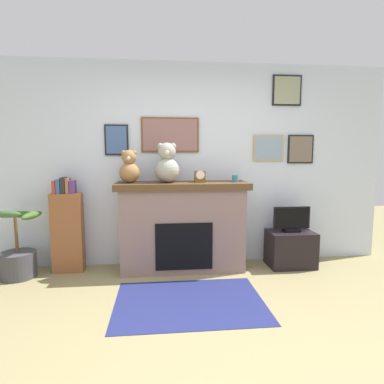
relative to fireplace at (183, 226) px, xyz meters
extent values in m
plane|color=#908458|center=(0.13, -1.69, -0.55)|extent=(12.00, 12.00, 0.00)
cube|color=silver|center=(0.13, 0.31, 0.75)|extent=(5.20, 0.12, 2.60)
cube|color=brown|center=(-0.14, 0.24, 1.13)|extent=(0.73, 0.02, 0.44)
cube|color=#875F5B|center=(-0.14, 0.23, 1.13)|extent=(0.69, 0.00, 0.40)
cube|color=black|center=(1.39, 0.24, 1.71)|extent=(0.38, 0.02, 0.39)
cube|color=gray|center=(1.39, 0.23, 1.71)|extent=(0.34, 0.00, 0.35)
cube|color=black|center=(1.60, 0.24, 0.95)|extent=(0.35, 0.02, 0.38)
cube|color=#6F6152|center=(1.60, 0.23, 0.95)|extent=(0.31, 0.00, 0.34)
cube|color=tan|center=(1.16, 0.24, 0.97)|extent=(0.41, 0.02, 0.34)
cube|color=#8197AE|center=(1.16, 0.23, 0.97)|extent=(0.37, 0.00, 0.30)
cube|color=black|center=(-0.81, 0.24, 1.06)|extent=(0.29, 0.02, 0.38)
cube|color=#415D93|center=(-0.81, 0.23, 1.06)|extent=(0.25, 0.00, 0.34)
cube|color=#836762|center=(0.00, 0.00, -0.05)|extent=(1.50, 0.50, 1.02)
cube|color=#51361E|center=(0.00, 0.00, 0.50)|extent=(1.62, 0.56, 0.08)
cube|color=black|center=(0.00, -0.25, -0.19)|extent=(0.67, 0.02, 0.56)
cube|color=brown|center=(-1.40, 0.05, -0.07)|extent=(0.37, 0.16, 0.97)
cube|color=#B33529|center=(-1.53, 0.05, 0.50)|extent=(0.04, 0.13, 0.16)
cube|color=#37538A|center=(-1.48, 0.05, 0.50)|extent=(0.05, 0.13, 0.17)
cube|color=#272425|center=(-1.42, 0.05, 0.52)|extent=(0.05, 0.13, 0.20)
cube|color=#9A5E3C|center=(-1.37, 0.05, 0.51)|extent=(0.04, 0.13, 0.18)
cube|color=#542E6A|center=(-1.32, 0.05, 0.49)|extent=(0.06, 0.13, 0.15)
cylinder|color=#3F3F44|center=(-1.94, -0.09, -0.40)|extent=(0.40, 0.40, 0.30)
cylinder|color=brown|center=(-1.94, -0.09, -0.03)|extent=(0.04, 0.04, 0.45)
ellipsoid|color=#3C5C23|center=(-1.74, -0.13, 0.19)|extent=(0.18, 0.37, 0.08)
ellipsoid|color=#306720|center=(-1.91, 0.04, 0.17)|extent=(0.37, 0.18, 0.08)
ellipsoid|color=#3C592F|center=(-1.97, -0.24, 0.23)|extent=(0.37, 0.17, 0.08)
cube|color=black|center=(1.39, -0.05, -0.33)|extent=(0.58, 0.40, 0.46)
cube|color=black|center=(1.39, -0.05, -0.08)|extent=(0.20, 0.14, 0.04)
cube|color=black|center=(1.39, -0.05, 0.08)|extent=(0.47, 0.03, 0.28)
cube|color=black|center=(1.39, -0.07, 0.08)|extent=(0.43, 0.00, 0.24)
cube|color=navy|center=(0.00, -0.93, -0.55)|extent=(1.45, 1.05, 0.01)
cylinder|color=teal|center=(0.66, -0.02, 0.59)|extent=(0.07, 0.07, 0.09)
cube|color=brown|center=(0.21, -0.02, 0.61)|extent=(0.13, 0.09, 0.14)
cylinder|color=white|center=(0.21, -0.07, 0.64)|extent=(0.10, 0.01, 0.10)
sphere|color=olive|center=(-0.64, -0.02, 0.67)|extent=(0.24, 0.24, 0.24)
sphere|color=olive|center=(-0.64, -0.02, 0.85)|extent=(0.18, 0.18, 0.18)
sphere|color=olive|center=(-0.70, -0.02, 0.90)|extent=(0.06, 0.06, 0.06)
sphere|color=olive|center=(-0.57, -0.02, 0.90)|extent=(0.06, 0.06, 0.06)
sphere|color=beige|center=(-0.64, -0.09, 0.84)|extent=(0.05, 0.05, 0.05)
sphere|color=#999A8F|center=(-0.19, -0.02, 0.69)|extent=(0.30, 0.30, 0.30)
sphere|color=#999A8F|center=(-0.19, -0.02, 0.92)|extent=(0.21, 0.21, 0.21)
sphere|color=#999A8F|center=(-0.26, -0.02, 0.98)|extent=(0.08, 0.08, 0.08)
sphere|color=#999A8F|center=(-0.11, -0.02, 0.98)|extent=(0.08, 0.08, 0.08)
sphere|color=beige|center=(-0.19, -0.10, 0.91)|extent=(0.06, 0.06, 0.06)
camera|label=1|loc=(-0.28, -3.86, 0.89)|focal=29.60mm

